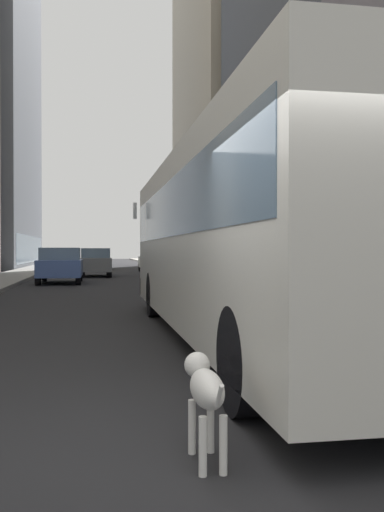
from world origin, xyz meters
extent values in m
plane|color=#232326|center=(0.00, 35.00, 0.00)|extent=(120.00, 120.00, 0.00)
cube|color=gray|center=(-5.70, 35.00, 0.07)|extent=(2.40, 110.00, 0.15)
cube|color=#ADA89E|center=(5.70, 35.00, 0.07)|extent=(2.40, 110.00, 0.15)
cube|color=slate|center=(-6.99, 48.45, 1.60)|extent=(0.08, 19.57, 2.40)
cube|color=#4C515B|center=(11.90, 25.71, 11.07)|extent=(8.20, 19.52, 22.13)
cube|color=slate|center=(7.82, 25.71, 1.60)|extent=(0.08, 17.57, 2.40)
cube|color=#B2A893|center=(11.90, 46.99, 17.10)|extent=(9.26, 20.87, 34.21)
cube|color=slate|center=(7.29, 46.99, 1.60)|extent=(0.08, 18.78, 2.40)
cube|color=silver|center=(1.20, 4.76, 1.67)|extent=(2.55, 11.50, 2.75)
cube|color=slate|center=(1.20, 4.76, 2.17)|extent=(2.57, 11.04, 0.90)
cube|color=black|center=(1.20, 10.46, 0.55)|extent=(2.55, 0.16, 0.44)
cylinder|color=black|center=(0.07, 8.31, 0.50)|extent=(0.30, 1.00, 1.00)
cylinder|color=black|center=(2.33, 8.31, 0.50)|extent=(0.30, 1.00, 1.00)
cylinder|color=black|center=(0.07, 0.61, 0.50)|extent=(0.30, 1.00, 1.00)
cube|color=silver|center=(-0.25, 9.91, 2.50)|extent=(0.08, 0.24, 0.40)
cube|color=slate|center=(-1.20, 28.53, 0.70)|extent=(1.74, 4.32, 0.75)
cube|color=slate|center=(-1.20, 28.32, 1.35)|extent=(1.60, 1.94, 0.55)
cylinder|color=black|center=(-1.96, 30.28, 0.32)|extent=(0.22, 0.64, 0.64)
cylinder|color=black|center=(-0.44, 30.28, 0.32)|extent=(0.22, 0.64, 0.64)
cylinder|color=black|center=(-1.96, 26.79, 0.32)|extent=(0.22, 0.64, 0.64)
cylinder|color=black|center=(-0.44, 26.79, 0.32)|extent=(0.22, 0.64, 0.64)
cube|color=#4C6BB7|center=(-2.80, 22.01, 0.70)|extent=(1.91, 4.02, 0.75)
cube|color=slate|center=(-2.80, 21.81, 1.35)|extent=(1.76, 1.81, 0.55)
cylinder|color=black|center=(-3.65, 23.61, 0.32)|extent=(0.22, 0.64, 0.64)
cylinder|color=black|center=(-1.95, 23.61, 0.32)|extent=(0.22, 0.64, 0.64)
cylinder|color=black|center=(-3.65, 20.42, 0.32)|extent=(0.22, 0.64, 0.64)
cylinder|color=black|center=(-1.95, 20.42, 0.32)|extent=(0.22, 0.64, 0.64)
cube|color=silver|center=(2.80, 33.80, 0.70)|extent=(1.94, 4.73, 0.75)
cube|color=slate|center=(2.80, 33.56, 1.35)|extent=(1.78, 2.13, 0.55)
cylinder|color=black|center=(1.94, 35.75, 0.32)|extent=(0.22, 0.64, 0.64)
cylinder|color=black|center=(3.66, 35.75, 0.32)|extent=(0.22, 0.64, 0.64)
cylinder|color=black|center=(1.94, 31.85, 0.32)|extent=(0.22, 0.64, 0.64)
cylinder|color=black|center=(3.66, 31.85, 0.32)|extent=(0.22, 0.64, 0.64)
cube|color=yellow|center=(-1.20, 41.44, 0.70)|extent=(1.92, 4.52, 0.75)
cube|color=slate|center=(-1.20, 41.21, 1.35)|extent=(1.77, 2.03, 0.55)
cylinder|color=black|center=(-2.05, 43.28, 0.32)|extent=(0.22, 0.64, 0.64)
cylinder|color=black|center=(-0.35, 43.28, 0.32)|extent=(0.22, 0.64, 0.64)
cylinder|color=black|center=(-2.05, 39.60, 0.32)|extent=(0.22, 0.64, 0.64)
cylinder|color=black|center=(-0.35, 39.60, 0.32)|extent=(0.22, 0.64, 0.64)
ellipsoid|color=white|center=(-0.48, -0.46, 0.53)|extent=(0.22, 0.60, 0.26)
sphere|color=white|center=(-0.48, -0.08, 0.62)|extent=(0.20, 0.20, 0.20)
sphere|color=black|center=(-0.54, -0.06, 0.64)|extent=(0.07, 0.07, 0.07)
sphere|color=black|center=(-0.42, -0.06, 0.64)|extent=(0.07, 0.07, 0.07)
cylinder|color=white|center=(-0.48, -0.86, 0.58)|extent=(0.03, 0.16, 0.19)
cylinder|color=white|center=(-0.55, -0.25, 0.20)|extent=(0.06, 0.06, 0.40)
cylinder|color=white|center=(-0.41, -0.25, 0.20)|extent=(0.06, 0.06, 0.40)
cylinder|color=white|center=(-0.55, -0.67, 0.20)|extent=(0.06, 0.06, 0.40)
cylinder|color=white|center=(-0.41, -0.67, 0.20)|extent=(0.06, 0.06, 0.40)
sphere|color=black|center=(-0.43, -0.36, 0.57)|extent=(0.04, 0.04, 0.04)
sphere|color=black|center=(-0.54, -0.54, 0.55)|extent=(0.04, 0.04, 0.04)
sphere|color=black|center=(-0.46, -0.64, 0.59)|extent=(0.04, 0.04, 0.04)
camera|label=1|loc=(-1.26, -4.32, 1.50)|focal=39.42mm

